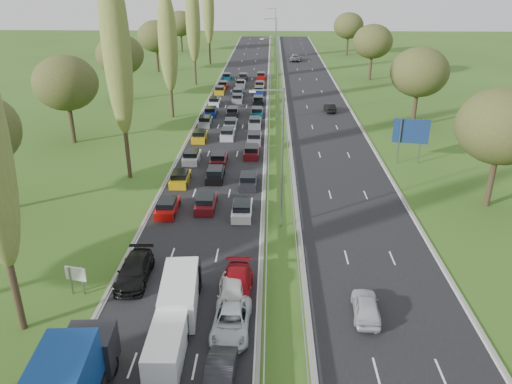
{
  "coord_description": "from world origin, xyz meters",
  "views": [
    {
      "loc": [
        3.55,
        4.64,
        19.91
      ],
      "look_at": [
        2.25,
        46.99,
        1.5
      ],
      "focal_mm": 35.0,
      "sensor_mm": 36.0,
      "label": 1
    }
  ],
  "objects_px": {
    "near_car_3": "(135,271)",
    "white_van_front": "(167,344)",
    "direction_sign": "(411,133)",
    "info_sign": "(76,277)",
    "white_van_rear": "(180,291)"
  },
  "relations": [
    {
      "from": "near_car_3",
      "to": "direction_sign",
      "type": "relative_size",
      "value": 1.0
    },
    {
      "from": "white_van_rear",
      "to": "direction_sign",
      "type": "xyz_separation_m",
      "value": [
        21.57,
        27.95,
        2.42
      ]
    },
    {
      "from": "near_car_3",
      "to": "white_van_rear",
      "type": "distance_m",
      "value": 4.81
    },
    {
      "from": "near_car_3",
      "to": "info_sign",
      "type": "relative_size",
      "value": 2.48
    },
    {
      "from": "near_car_3",
      "to": "white_van_rear",
      "type": "height_order",
      "value": "white_van_rear"
    },
    {
      "from": "white_van_front",
      "to": "info_sign",
      "type": "bearing_deg",
      "value": 139.75
    },
    {
      "from": "info_sign",
      "to": "white_van_front",
      "type": "bearing_deg",
      "value": -39.25
    },
    {
      "from": "white_van_rear",
      "to": "info_sign",
      "type": "height_order",
      "value": "white_van_rear"
    },
    {
      "from": "direction_sign",
      "to": "near_car_3",
      "type": "bearing_deg",
      "value": -135.4
    },
    {
      "from": "near_car_3",
      "to": "direction_sign",
      "type": "height_order",
      "value": "direction_sign"
    },
    {
      "from": "near_car_3",
      "to": "white_van_front",
      "type": "bearing_deg",
      "value": -64.7
    },
    {
      "from": "white_van_rear",
      "to": "white_van_front",
      "type": "bearing_deg",
      "value": -93.85
    },
    {
      "from": "white_van_rear",
      "to": "info_sign",
      "type": "relative_size",
      "value": 2.66
    },
    {
      "from": "near_car_3",
      "to": "white_van_front",
      "type": "relative_size",
      "value": 1.08
    },
    {
      "from": "white_van_front",
      "to": "direction_sign",
      "type": "bearing_deg",
      "value": 55.72
    }
  ]
}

